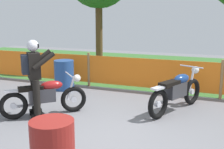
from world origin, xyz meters
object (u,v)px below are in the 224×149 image
object	(u,v)px
motorcycle_lead	(177,91)
spare_drum	(64,75)
motorcycle_trailing	(45,96)
rider_trailing	(34,74)

from	to	relation	value
motorcycle_lead	spare_drum	size ratio (longest dim) A/B	2.23
motorcycle_trailing	spare_drum	size ratio (longest dim) A/B	1.65
spare_drum	motorcycle_trailing	bearing A→B (deg)	-70.23
motorcycle_trailing	rider_trailing	distance (m)	0.55
motorcycle_lead	spare_drum	xyz separation A→B (m)	(-3.43, 0.76, -0.04)
motorcycle_lead	motorcycle_trailing	world-z (taller)	motorcycle_lead
motorcycle_trailing	spare_drum	xyz separation A→B (m)	(-0.76, 2.12, 0.00)
rider_trailing	motorcycle_lead	bearing A→B (deg)	-15.38
motorcycle_trailing	rider_trailing	bearing A→B (deg)	-179.49
rider_trailing	spare_drum	world-z (taller)	rider_trailing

